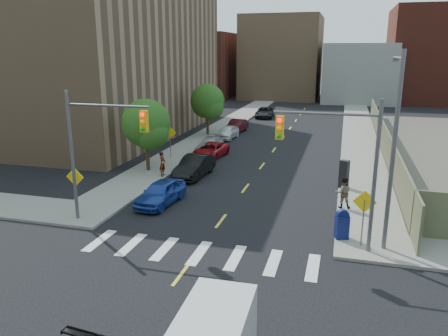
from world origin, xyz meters
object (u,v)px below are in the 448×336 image
Objects in this scene: pedestrian_west at (163,164)px; pedestrian_east at (343,193)px; parked_car_black at (194,166)px; mailbox at (342,224)px; parked_car_grey at (265,112)px; parked_car_white at (227,132)px; parked_car_blue at (161,193)px; parked_car_maroon at (237,126)px; parked_car_silver at (210,145)px; parked_car_red at (211,150)px; payphone at (344,174)px.

pedestrian_west is 0.98× the size of pedestrian_east.
parked_car_black is 3.16× the size of mailbox.
parked_car_white is at bearing -97.89° from parked_car_grey.
parked_car_maroon is (-1.30, 24.25, -0.02)m from parked_car_blue.
parked_car_white is (0.00, 6.19, 0.04)m from parked_car_silver.
parked_car_blue is at bearing -159.71° from pedestrian_west.
parked_car_white is at bearing 99.56° from parked_car_blue.
pedestrian_west reaches higher than parked_car_black.
mailbox reaches higher than parked_car_black.
pedestrian_east is at bearing 70.39° from mailbox.
parked_car_grey is at bearing 89.55° from parked_car_white.
parked_car_red is at bearing -13.91° from pedestrian_west.
pedestrian_east is at bearing -106.49° from pedestrian_west.
parked_car_grey is at bearing -5.14° from pedestrian_west.
mailbox is 0.80× the size of payphone.
parked_car_silver is (-1.30, 14.08, -0.08)m from parked_car_blue.
parked_car_silver is 21.88m from parked_car_grey.
payphone is at bearing -88.95° from pedestrian_west.
parked_car_grey is 2.70× the size of payphone.
payphone is (10.50, -0.32, 0.31)m from parked_car_black.
parked_car_red is (-0.61, 12.09, -0.09)m from parked_car_blue.
parked_car_maroon reaches higher than parked_car_silver.
parked_car_black is 29.81m from parked_car_grey.
parked_car_blue is 0.94× the size of parked_car_red.
parked_car_blue is 12.00m from payphone.
pedestrian_east is at bearing -18.20° from parked_car_black.
pedestrian_west reaches higher than parked_car_blue.
parked_car_blue is 12.10m from parked_car_red.
pedestrian_west is at bearing -152.75° from parked_car_black.
parked_car_red is at bearing 173.93° from payphone.
mailbox is (10.50, -8.63, 0.10)m from parked_car_black.
parked_car_silver is (-1.30, 7.96, -0.13)m from parked_car_black.
parked_car_white is 21.86m from pedestrian_east.
mailbox reaches higher than parked_car_red.
payphone reaches higher than pedestrian_east.
parked_car_black is 11.33m from pedestrian_east.
parked_car_red is 8.22m from parked_car_white.
parked_car_blue is 0.84× the size of parked_car_grey.
parked_car_maroon reaches higher than parked_car_white.
payphone is at bearing -74.36° from parked_car_grey.
payphone is (10.72, -30.13, 0.38)m from parked_car_grey.
pedestrian_east is at bearing -53.83° from parked_car_white.
pedestrian_east is at bearing 16.02° from parked_car_blue.
pedestrian_east is (0.00, -3.93, -0.03)m from payphone.
parked_car_black is 2.67× the size of pedestrian_west.
pedestrian_west reaches higher than mailbox.
parked_car_maroon is at bearing -68.21° from pedestrian_east.
parked_car_blue is 10.67m from pedestrian_east.
payphone is 1.06× the size of pedestrian_west.
parked_car_grey is (0.39, 23.85, 0.07)m from parked_car_red.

